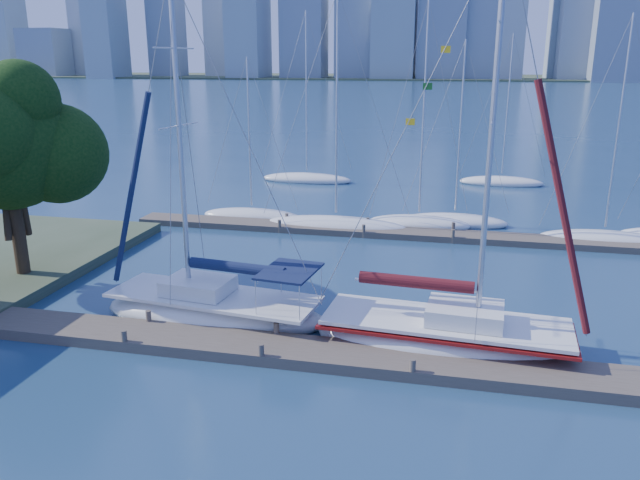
# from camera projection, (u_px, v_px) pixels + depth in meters

# --- Properties ---
(ground) EXTENTS (700.00, 700.00, 0.00)m
(ground) POSITION_uv_depth(u_px,v_px,m) (269.00, 354.00, 21.69)
(ground) COLOR navy
(ground) RESTS_ON ground
(near_dock) EXTENTS (26.00, 2.00, 0.40)m
(near_dock) POSITION_uv_depth(u_px,v_px,m) (269.00, 349.00, 21.64)
(near_dock) COLOR #4F4539
(near_dock) RESTS_ON ground
(far_dock) EXTENTS (30.00, 1.80, 0.36)m
(far_dock) POSITION_uv_depth(u_px,v_px,m) (383.00, 232.00, 36.22)
(far_dock) COLOR #4F4539
(far_dock) RESTS_ON ground
(far_shore) EXTENTS (800.00, 100.00, 1.50)m
(far_shore) POSITION_uv_depth(u_px,v_px,m) (450.00, 78.00, 321.56)
(far_shore) COLOR #38472D
(far_shore) RESTS_ON ground
(tree) EXTENTS (7.76, 7.06, 9.89)m
(tree) POSITION_uv_depth(u_px,v_px,m) (6.00, 139.00, 26.72)
(tree) COLOR #2F2115
(tree) RESTS_ON ground
(sailboat_navy) EXTENTS (9.23, 3.96, 13.47)m
(sailboat_navy) POSITION_uv_depth(u_px,v_px,m) (213.00, 296.00, 24.24)
(sailboat_navy) COLOR silver
(sailboat_navy) RESTS_ON ground
(sailboat_maroon) EXTENTS (9.39, 3.66, 14.35)m
(sailboat_maroon) POSITION_uv_depth(u_px,v_px,m) (446.00, 320.00, 21.87)
(sailboat_maroon) COLOR silver
(sailboat_maroon) RESTS_ON ground
(bg_boat_0) EXTENTS (6.70, 2.99, 10.30)m
(bg_boat_0) POSITION_uv_depth(u_px,v_px,m) (252.00, 215.00, 39.88)
(bg_boat_0) COLOR silver
(bg_boat_0) RESTS_ON ground
(bg_boat_1) EXTENTS (8.95, 3.83, 13.82)m
(bg_boat_1) POSITION_uv_depth(u_px,v_px,m) (336.00, 225.00, 37.42)
(bg_boat_1) COLOR silver
(bg_boat_1) RESTS_ON ground
(bg_boat_2) EXTENTS (6.55, 4.43, 13.37)m
(bg_boat_2) POSITION_uv_depth(u_px,v_px,m) (419.00, 223.00, 37.95)
(bg_boat_2) COLOR silver
(bg_boat_2) RESTS_ON ground
(bg_boat_3) EXTENTS (6.66, 2.87, 11.27)m
(bg_boat_3) POSITION_uv_depth(u_px,v_px,m) (455.00, 221.00, 38.49)
(bg_boat_3) COLOR silver
(bg_boat_3) RESTS_ON ground
(bg_boat_4) EXTENTS (6.99, 2.12, 12.43)m
(bg_boat_4) POSITION_uv_depth(u_px,v_px,m) (604.00, 239.00, 34.66)
(bg_boat_4) COLOR silver
(bg_boat_4) RESTS_ON ground
(bg_boat_6) EXTENTS (7.84, 4.49, 13.79)m
(bg_boat_6) POSITION_uv_depth(u_px,v_px,m) (307.00, 178.00, 51.89)
(bg_boat_6) COLOR silver
(bg_boat_6) RESTS_ON ground
(bg_boat_7) EXTENTS (6.65, 2.17, 12.04)m
(bg_boat_7) POSITION_uv_depth(u_px,v_px,m) (501.00, 182.00, 50.63)
(bg_boat_7) COLOR silver
(bg_boat_7) RESTS_ON ground
(skyline) EXTENTS (504.36, 51.31, 108.73)m
(skyline) POSITION_uv_depth(u_px,v_px,m) (498.00, 0.00, 279.94)
(skyline) COLOR gray
(skyline) RESTS_ON ground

